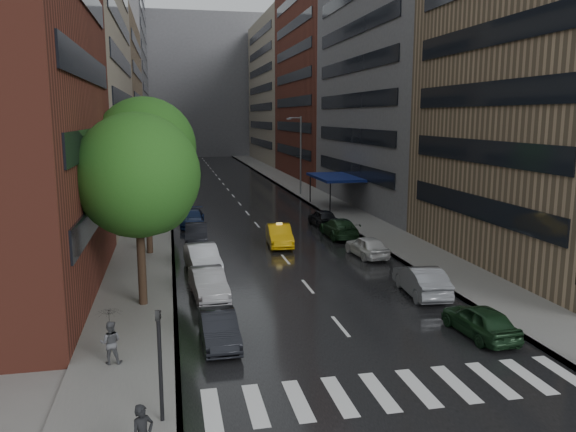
{
  "coord_description": "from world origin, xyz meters",
  "views": [
    {
      "loc": [
        -7.12,
        -18.48,
        9.12
      ],
      "look_at": [
        0.0,
        15.19,
        3.0
      ],
      "focal_mm": 35.0,
      "sensor_mm": 36.0,
      "label": 1
    }
  ],
  "objects": [
    {
      "name": "taxi",
      "position": [
        0.36,
        19.93,
        0.76
      ],
      "size": [
        1.95,
        4.71,
        1.51
      ],
      "primitive_type": "imported",
      "rotation": [
        0.0,
        0.0,
        -0.08
      ],
      "color": "#E9A80C",
      "rests_on": "ground"
    },
    {
      "name": "parked_cars_left",
      "position": [
        -5.4,
        16.49,
        0.73
      ],
      "size": [
        2.32,
        29.91,
        1.61
      ],
      "color": "black",
      "rests_on": "ground"
    },
    {
      "name": "crosswalk",
      "position": [
        0.2,
        -2.0,
        0.01
      ],
      "size": [
        13.15,
        2.8,
        0.01
      ],
      "color": "silver",
      "rests_on": "ground"
    },
    {
      "name": "buildings_right",
      "position": [
        15.0,
        56.7,
        15.03
      ],
      "size": [
        8.05,
        109.1,
        36.0
      ],
      "color": "#937A5B",
      "rests_on": "ground"
    },
    {
      "name": "tree_near",
      "position": [
        -8.6,
        8.49,
        6.4
      ],
      "size": [
        5.86,
        5.86,
        9.35
      ],
      "color": "#382619",
      "rests_on": "ground"
    },
    {
      "name": "tree_mid",
      "position": [
        -8.6,
        19.07,
        7.12
      ],
      "size": [
        6.52,
        6.52,
        10.39
      ],
      "color": "#382619",
      "rests_on": "ground"
    },
    {
      "name": "street_lamp_left",
      "position": [
        -7.72,
        30.0,
        4.89
      ],
      "size": [
        1.74,
        0.22,
        9.0
      ],
      "color": "gray",
      "rests_on": "sidewalk_left"
    },
    {
      "name": "street_lamp_right",
      "position": [
        7.72,
        45.0,
        4.89
      ],
      "size": [
        1.74,
        0.22,
        9.0
      ],
      "color": "gray",
      "rests_on": "sidewalk_right"
    },
    {
      "name": "parked_cars_right",
      "position": [
        5.4,
        15.24,
        0.73
      ],
      "size": [
        2.06,
        28.94,
        1.55
      ],
      "color": "#16311A",
      "rests_on": "ground"
    },
    {
      "name": "sidewalk_left",
      "position": [
        -9.0,
        50.0,
        0.07
      ],
      "size": [
        4.0,
        140.0,
        0.15
      ],
      "primitive_type": "cube",
      "color": "gray",
      "rests_on": "ground"
    },
    {
      "name": "traffic_light",
      "position": [
        -7.6,
        -2.57,
        2.23
      ],
      "size": [
        0.18,
        0.15,
        3.45
      ],
      "color": "black",
      "rests_on": "sidewalk_left"
    },
    {
      "name": "ped_black_umbrella",
      "position": [
        -9.47,
        1.87,
        1.39
      ],
      "size": [
        0.96,
        0.98,
        2.09
      ],
      "color": "#4C4C51",
      "rests_on": "sidewalk_left"
    },
    {
      "name": "sidewalk_right",
      "position": [
        9.0,
        50.0,
        0.07
      ],
      "size": [
        4.0,
        140.0,
        0.15
      ],
      "primitive_type": "cube",
      "color": "gray",
      "rests_on": "ground"
    },
    {
      "name": "building_far",
      "position": [
        0.0,
        118.0,
        16.0
      ],
      "size": [
        40.0,
        14.0,
        32.0
      ],
      "primitive_type": "cube",
      "color": "slate",
      "rests_on": "ground"
    },
    {
      "name": "road",
      "position": [
        0.0,
        50.0,
        0.01
      ],
      "size": [
        14.0,
        140.0,
        0.01
      ],
      "primitive_type": "cube",
      "color": "black",
      "rests_on": "ground"
    },
    {
      "name": "tree_far",
      "position": [
        -8.6,
        34.38,
        4.76
      ],
      "size": [
        4.37,
        4.37,
        6.97
      ],
      "color": "#382619",
      "rests_on": "ground"
    },
    {
      "name": "ground",
      "position": [
        0.0,
        0.0,
        0.0
      ],
      "size": [
        220.0,
        220.0,
        0.0
      ],
      "primitive_type": "plane",
      "color": "gray",
      "rests_on": "ground"
    },
    {
      "name": "awning",
      "position": [
        8.98,
        35.0,
        3.13
      ],
      "size": [
        4.0,
        8.0,
        3.12
      ],
      "color": "navy",
      "rests_on": "sidewalk_right"
    },
    {
      "name": "buildings_left",
      "position": [
        -15.0,
        58.79,
        15.99
      ],
      "size": [
        8.0,
        108.0,
        38.0
      ],
      "color": "maroon",
      "rests_on": "ground"
    }
  ]
}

